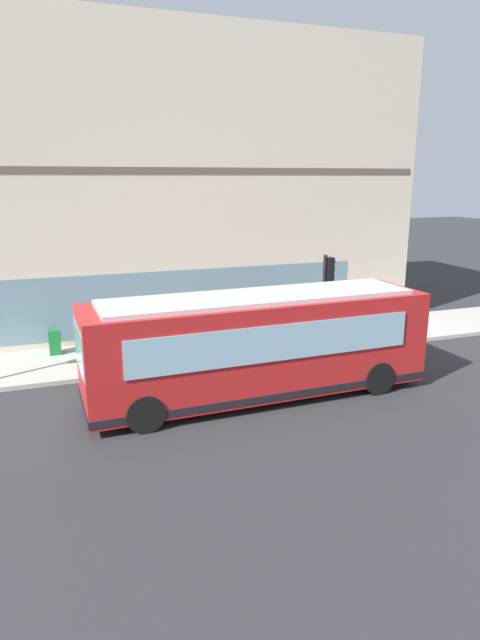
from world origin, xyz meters
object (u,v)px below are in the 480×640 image
object	(u,v)px
fire_hydrant	(373,326)
pedestrian_by_light_pole	(261,309)
pedestrian_walking_along_curb	(252,314)
newspaper_vending_box	(55,342)
pedestrian_near_building_entrance	(222,325)
city_bus_nearside	(258,346)
pedestrian_near_hydrant	(198,317)
traffic_light_near_corner	(327,283)

from	to	relation	value
fire_hydrant	pedestrian_by_light_pole	bearing A→B (deg)	66.97
fire_hydrant	pedestrian_by_light_pole	world-z (taller)	pedestrian_by_light_pole
pedestrian_walking_along_curb	newspaper_vending_box	xyz separation A→B (m)	(0.80, 7.26, -0.58)
pedestrian_walking_along_curb	pedestrian_by_light_pole	distance (m)	1.06
pedestrian_near_building_entrance	newspaper_vending_box	world-z (taller)	pedestrian_near_building_entrance
city_bus_nearside	pedestrian_near_building_entrance	distance (m)	4.03
city_bus_nearside	fire_hydrant	world-z (taller)	city_bus_nearside
newspaper_vending_box	pedestrian_near_building_entrance	bearing A→B (deg)	-106.83
pedestrian_near_building_entrance	pedestrian_near_hydrant	bearing A→B (deg)	17.23
fire_hydrant	newspaper_vending_box	size ratio (longest dim) A/B	0.82
traffic_light_near_corner	fire_hydrant	xyz separation A→B (m)	(0.61, -2.50, -2.03)
pedestrian_by_light_pole	newspaper_vending_box	distance (m)	7.97
pedestrian_by_light_pole	pedestrian_near_hydrant	bearing A→B (deg)	95.09
fire_hydrant	pedestrian_near_building_entrance	xyz separation A→B (m)	(0.04, 6.39, 0.61)
traffic_light_near_corner	pedestrian_near_hydrant	size ratio (longest dim) A/B	2.06
city_bus_nearside	fire_hydrant	distance (m)	7.74
pedestrian_by_light_pole	pedestrian_near_building_entrance	world-z (taller)	pedestrian_by_light_pole
pedestrian_by_light_pole	pedestrian_near_building_entrance	size ratio (longest dim) A/B	1.05
pedestrian_walking_along_curb	pedestrian_by_light_pole	bearing A→B (deg)	-40.87
pedestrian_near_building_entrance	newspaper_vending_box	xyz separation A→B (m)	(1.73, 5.72, -0.52)
pedestrian_near_hydrant	city_bus_nearside	bearing A→B (deg)	-177.02
pedestrian_by_light_pole	newspaper_vending_box	bearing A→B (deg)	90.00
fire_hydrant	pedestrian_walking_along_curb	distance (m)	4.99
traffic_light_near_corner	pedestrian_walking_along_curb	world-z (taller)	traffic_light_near_corner
city_bus_nearside	pedestrian_near_building_entrance	size ratio (longest dim) A/B	5.98
traffic_light_near_corner	pedestrian_walking_along_curb	xyz separation A→B (m)	(1.57, 2.34, -1.36)
traffic_light_near_corner	pedestrian_walking_along_curb	bearing A→B (deg)	56.11
city_bus_nearside	pedestrian_near_hydrant	world-z (taller)	city_bus_nearside
traffic_light_near_corner	newspaper_vending_box	distance (m)	10.08
traffic_light_near_corner	pedestrian_near_building_entrance	bearing A→B (deg)	80.60
fire_hydrant	pedestrian_walking_along_curb	size ratio (longest dim) A/B	0.41
city_bus_nearside	traffic_light_near_corner	xyz separation A→B (m)	(3.36, -4.06, 0.99)
pedestrian_near_hydrant	newspaper_vending_box	xyz separation A→B (m)	(0.24, 5.26, -0.51)
pedestrian_near_hydrant	newspaper_vending_box	world-z (taller)	pedestrian_near_hydrant
city_bus_nearside	fire_hydrant	bearing A→B (deg)	-58.84
city_bus_nearside	pedestrian_near_hydrant	distance (m)	5.52
pedestrian_near_hydrant	newspaper_vending_box	distance (m)	5.29
traffic_light_near_corner	fire_hydrant	size ratio (longest dim) A/B	4.65
city_bus_nearside	pedestrian_walking_along_curb	xyz separation A→B (m)	(4.94, -1.72, -0.37)
fire_hydrant	pedestrian_near_building_entrance	distance (m)	6.42
city_bus_nearside	fire_hydrant	size ratio (longest dim) A/B	13.65
city_bus_nearside	traffic_light_near_corner	world-z (taller)	traffic_light_near_corner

